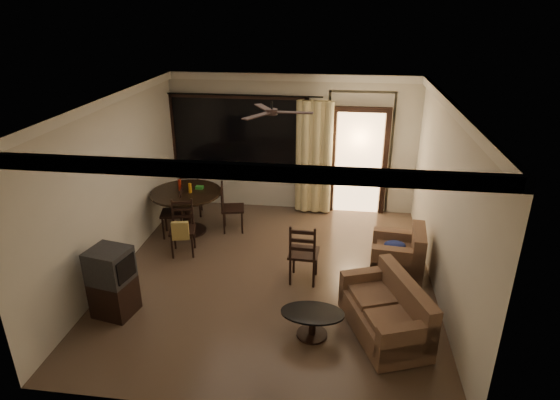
# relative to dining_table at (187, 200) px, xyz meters

# --- Properties ---
(ground) EXTENTS (5.50, 5.50, 0.00)m
(ground) POSITION_rel_dining_table_xyz_m (1.82, -1.34, -0.64)
(ground) COLOR #7F6651
(ground) RESTS_ON ground
(room_shell) EXTENTS (5.50, 6.70, 5.50)m
(room_shell) POSITION_rel_dining_table_xyz_m (2.42, 0.43, 1.19)
(room_shell) COLOR beige
(room_shell) RESTS_ON ground
(dining_table) EXTENTS (1.31, 1.31, 1.04)m
(dining_table) POSITION_rel_dining_table_xyz_m (0.00, 0.00, 0.00)
(dining_table) COLOR black
(dining_table) RESTS_ON ground
(dining_chair_west) EXTENTS (0.50, 0.50, 0.95)m
(dining_chair_west) POSITION_rel_dining_table_xyz_m (-0.22, -0.18, -0.36)
(dining_chair_west) COLOR black
(dining_chair_west) RESTS_ON ground
(dining_chair_east) EXTENTS (0.50, 0.50, 0.95)m
(dining_chair_east) POSITION_rel_dining_table_xyz_m (0.82, 0.17, -0.36)
(dining_chair_east) COLOR black
(dining_chair_east) RESTS_ON ground
(dining_chair_south) EXTENTS (0.50, 0.54, 0.95)m
(dining_chair_south) POSITION_rel_dining_table_xyz_m (0.18, -0.84, -0.34)
(dining_chair_south) COLOR black
(dining_chair_south) RESTS_ON ground
(dining_chair_north) EXTENTS (0.50, 0.50, 0.95)m
(dining_chair_north) POSITION_rel_dining_table_xyz_m (-0.17, 0.77, -0.36)
(dining_chair_north) COLOR black
(dining_chair_north) RESTS_ON ground
(tv_cabinet) EXTENTS (0.61, 0.57, 1.00)m
(tv_cabinet) POSITION_rel_dining_table_xyz_m (-0.23, -2.60, -0.14)
(tv_cabinet) COLOR black
(tv_cabinet) RESTS_ON ground
(sofa) EXTENTS (1.19, 1.58, 0.75)m
(sofa) POSITION_rel_dining_table_xyz_m (3.52, -2.54, -0.34)
(sofa) COLOR #3F1F1D
(sofa) RESTS_ON ground
(armchair) EXTENTS (0.87, 0.87, 0.80)m
(armchair) POSITION_rel_dining_table_xyz_m (3.82, -1.05, -0.31)
(armchair) COLOR #3F1F1D
(armchair) RESTS_ON ground
(coffee_table) EXTENTS (0.83, 0.50, 0.37)m
(coffee_table) POSITION_rel_dining_table_xyz_m (2.55, -2.73, -0.40)
(coffee_table) COLOR black
(coffee_table) RESTS_ON ground
(side_chair) EXTENTS (0.47, 0.47, 1.01)m
(side_chair) POSITION_rel_dining_table_xyz_m (2.32, -1.42, -0.34)
(side_chair) COLOR black
(side_chair) RESTS_ON ground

